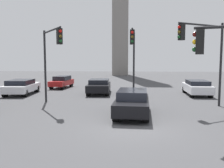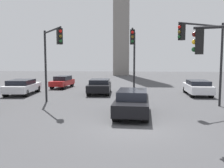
{
  "view_description": "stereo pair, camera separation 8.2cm",
  "coord_description": "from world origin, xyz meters",
  "px_view_note": "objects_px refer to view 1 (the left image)",
  "views": [
    {
      "loc": [
        -0.07,
        -11.93,
        3.35
      ],
      "look_at": [
        -1.24,
        2.72,
        1.86
      ],
      "focal_mm": 39.8,
      "sensor_mm": 36.0,
      "label": 1
    },
    {
      "loc": [
        0.01,
        -11.93,
        3.35
      ],
      "look_at": [
        -1.24,
        2.72,
        1.86
      ],
      "focal_mm": 39.8,
      "sensor_mm": 36.0,
      "label": 2
    }
  ],
  "objects_px": {
    "car_5": "(99,86)",
    "car_2": "(132,102)",
    "traffic_light_0": "(203,47)",
    "traffic_light_1": "(133,50)",
    "car_4": "(62,82)",
    "traffic_light_3": "(51,50)",
    "car_1": "(197,87)",
    "car_0": "(21,87)"
  },
  "relations": [
    {
      "from": "car_1",
      "to": "car_4",
      "type": "xyz_separation_m",
      "value": [
        -14.14,
        4.63,
        -0.01
      ]
    },
    {
      "from": "car_2",
      "to": "car_4",
      "type": "distance_m",
      "value": 15.69
    },
    {
      "from": "traffic_light_0",
      "to": "car_5",
      "type": "relative_size",
      "value": 1.27
    },
    {
      "from": "traffic_light_3",
      "to": "car_1",
      "type": "bearing_deg",
      "value": 84.73
    },
    {
      "from": "car_4",
      "to": "car_5",
      "type": "height_order",
      "value": "car_5"
    },
    {
      "from": "traffic_light_3",
      "to": "car_0",
      "type": "relative_size",
      "value": 1.13
    },
    {
      "from": "car_2",
      "to": "car_4",
      "type": "relative_size",
      "value": 1.14
    },
    {
      "from": "traffic_light_3",
      "to": "car_5",
      "type": "bearing_deg",
      "value": 125.4
    },
    {
      "from": "car_1",
      "to": "car_5",
      "type": "distance_m",
      "value": 9.2
    },
    {
      "from": "car_1",
      "to": "car_2",
      "type": "distance_m",
      "value": 10.64
    },
    {
      "from": "traffic_light_1",
      "to": "car_1",
      "type": "height_order",
      "value": "traffic_light_1"
    },
    {
      "from": "car_0",
      "to": "car_2",
      "type": "height_order",
      "value": "car_2"
    },
    {
      "from": "car_1",
      "to": "car_2",
      "type": "relative_size",
      "value": 0.95
    },
    {
      "from": "car_0",
      "to": "traffic_light_3",
      "type": "bearing_deg",
      "value": -141.84
    },
    {
      "from": "traffic_light_0",
      "to": "traffic_light_1",
      "type": "height_order",
      "value": "traffic_light_0"
    },
    {
      "from": "traffic_light_3",
      "to": "car_2",
      "type": "height_order",
      "value": "traffic_light_3"
    },
    {
      "from": "traffic_light_1",
      "to": "car_0",
      "type": "bearing_deg",
      "value": -104.62
    },
    {
      "from": "traffic_light_1",
      "to": "car_2",
      "type": "relative_size",
      "value": 1.15
    },
    {
      "from": "car_4",
      "to": "car_0",
      "type": "bearing_deg",
      "value": -17.3
    },
    {
      "from": "traffic_light_0",
      "to": "traffic_light_1",
      "type": "relative_size",
      "value": 1.04
    },
    {
      "from": "traffic_light_0",
      "to": "car_5",
      "type": "bearing_deg",
      "value": -72.19
    },
    {
      "from": "car_1",
      "to": "car_4",
      "type": "height_order",
      "value": "car_1"
    },
    {
      "from": "traffic_light_3",
      "to": "traffic_light_0",
      "type": "bearing_deg",
      "value": 55.86
    },
    {
      "from": "car_5",
      "to": "traffic_light_1",
      "type": "bearing_deg",
      "value": 34.27
    },
    {
      "from": "traffic_light_3",
      "to": "car_0",
      "type": "height_order",
      "value": "traffic_light_3"
    },
    {
      "from": "traffic_light_3",
      "to": "car_2",
      "type": "distance_m",
      "value": 7.02
    },
    {
      "from": "car_0",
      "to": "car_4",
      "type": "bearing_deg",
      "value": -25.86
    },
    {
      "from": "traffic_light_0",
      "to": "traffic_light_3",
      "type": "bearing_deg",
      "value": -33.11
    },
    {
      "from": "traffic_light_0",
      "to": "car_2",
      "type": "distance_m",
      "value": 6.25
    },
    {
      "from": "car_4",
      "to": "car_5",
      "type": "distance_m",
      "value": 6.63
    },
    {
      "from": "traffic_light_1",
      "to": "traffic_light_3",
      "type": "distance_m",
      "value": 6.15
    },
    {
      "from": "traffic_light_0",
      "to": "traffic_light_3",
      "type": "height_order",
      "value": "traffic_light_0"
    },
    {
      "from": "traffic_light_0",
      "to": "car_5",
      "type": "height_order",
      "value": "traffic_light_0"
    },
    {
      "from": "car_0",
      "to": "car_2",
      "type": "xyz_separation_m",
      "value": [
        10.42,
        -7.84,
        0.03
      ]
    },
    {
      "from": "traffic_light_3",
      "to": "traffic_light_1",
      "type": "bearing_deg",
      "value": 77.23
    },
    {
      "from": "traffic_light_3",
      "to": "car_1",
      "type": "xyz_separation_m",
      "value": [
        11.71,
        6.23,
        -3.26
      ]
    },
    {
      "from": "traffic_light_1",
      "to": "car_5",
      "type": "distance_m",
      "value": 6.31
    },
    {
      "from": "traffic_light_3",
      "to": "car_5",
      "type": "distance_m",
      "value": 7.64
    },
    {
      "from": "traffic_light_0",
      "to": "car_0",
      "type": "distance_m",
      "value": 16.41
    },
    {
      "from": "car_5",
      "to": "car_2",
      "type": "bearing_deg",
      "value": 16.67
    },
    {
      "from": "car_0",
      "to": "car_1",
      "type": "relative_size",
      "value": 1.06
    },
    {
      "from": "car_0",
      "to": "car_5",
      "type": "height_order",
      "value": "car_0"
    }
  ]
}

